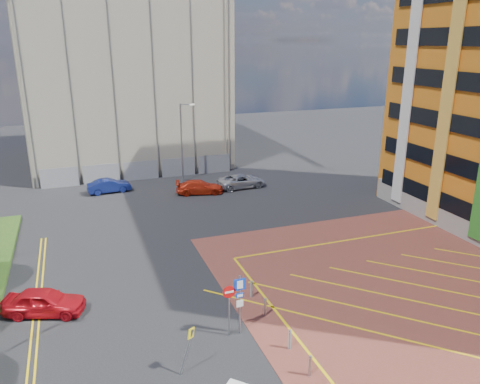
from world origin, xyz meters
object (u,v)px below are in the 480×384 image
car_red_left (44,302)px  car_red_back (200,187)px  lamp_back (182,140)px  warning_sign (188,345)px  car_blue_back (109,186)px  sign_cluster (236,300)px  car_silver_back (242,181)px

car_red_left → car_red_back: bearing=-18.6°
lamp_back → car_red_left: lamp_back is taller
warning_sign → car_blue_back: size_ratio=0.56×
car_red_back → car_blue_back: bearing=80.6°
warning_sign → car_red_back: bearing=73.8°
lamp_back → sign_cluster: lamp_back is taller
sign_cluster → car_silver_back: sign_cluster is taller
lamp_back → car_red_back: bearing=-84.6°
car_red_back → car_silver_back: car_silver_back is taller
car_red_left → car_silver_back: 24.95m
car_red_left → warning_sign: bearing=-120.7°
lamp_back → car_blue_back: size_ratio=1.99×
car_silver_back → car_blue_back: bearing=73.5°
warning_sign → car_silver_back: (11.54, 24.82, -0.76)m
sign_cluster → warning_sign: sign_cluster is taller
car_red_left → car_blue_back: (5.13, 20.49, -0.05)m
car_blue_back → warning_sign: bearing=176.7°
car_red_left → car_blue_back: 21.12m
car_red_left → car_silver_back: size_ratio=0.88×
lamp_back → car_silver_back: size_ratio=1.67×
car_silver_back → car_red_left: bearing=131.3°
sign_cluster → car_silver_back: (8.66, 22.84, -1.29)m
car_red_back → car_silver_back: 4.46m
car_silver_back → car_red_back: bearing=92.2°
lamp_back → sign_cluster: size_ratio=2.50×
warning_sign → car_red_left: (-6.10, 7.18, -0.71)m
sign_cluster → car_red_left: size_ratio=0.76×
warning_sign → car_red_left: bearing=130.4°
lamp_back → car_silver_back: (4.88, -4.17, -3.69)m
sign_cluster → car_red_left: sign_cluster is taller
car_red_left → sign_cluster: bearing=-101.1°
sign_cluster → warning_sign: 3.53m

